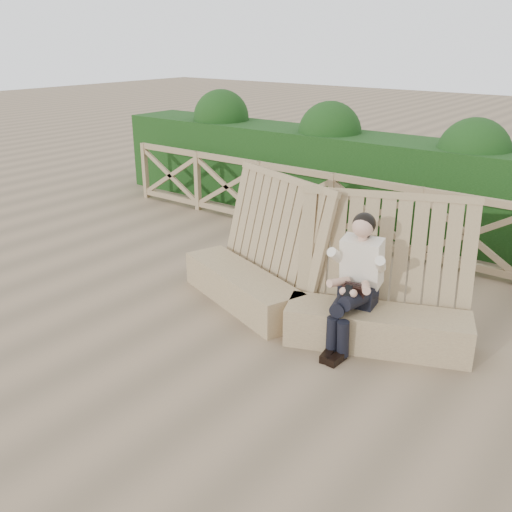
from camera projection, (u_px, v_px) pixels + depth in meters
The scene contains 5 objects.
ground at pixel (219, 340), 6.15m from camera, with size 60.00×60.00×0.00m, color brown.
bench at pixel (309, 289), 6.45m from camera, with size 3.72×1.41×1.55m.
woman at pixel (356, 278), 5.86m from camera, with size 0.46×0.91×1.41m.
guardrail at pixel (372, 216), 8.53m from camera, with size 10.10×0.09×1.10m.
hedge at pixel (406, 187), 9.35m from camera, with size 12.00×1.20×1.50m, color black.
Camera 1 is at (3.63, -4.03, 3.07)m, focal length 40.00 mm.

